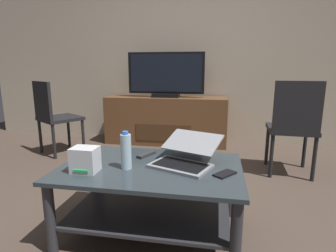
# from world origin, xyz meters

# --- Properties ---
(ground_plane) EXTENTS (7.68, 7.68, 0.00)m
(ground_plane) POSITION_xyz_m (0.00, 0.00, 0.00)
(ground_plane) COLOR #4C3D33
(back_wall) EXTENTS (6.40, 0.12, 2.80)m
(back_wall) POSITION_xyz_m (0.00, 2.25, 1.40)
(back_wall) COLOR #B2A38C
(back_wall) RESTS_ON ground
(coffee_table) EXTENTS (1.12, 0.72, 0.46)m
(coffee_table) POSITION_xyz_m (-0.03, -0.23, 0.32)
(coffee_table) COLOR #2D383D
(coffee_table) RESTS_ON ground
(media_cabinet) EXTENTS (1.68, 0.46, 0.66)m
(media_cabinet) POSITION_xyz_m (-0.34, 1.93, 0.33)
(media_cabinet) COLOR brown
(media_cabinet) RESTS_ON ground
(television) EXTENTS (1.05, 0.20, 0.61)m
(television) POSITION_xyz_m (-0.34, 1.91, 0.95)
(television) COLOR black
(television) RESTS_ON media_cabinet
(dining_chair) EXTENTS (0.47, 0.47, 0.94)m
(dining_chair) POSITION_xyz_m (1.10, 0.96, 0.53)
(dining_chair) COLOR black
(dining_chair) RESTS_ON ground
(side_chair) EXTENTS (0.61, 0.61, 0.90)m
(side_chair) POSITION_xyz_m (-1.61, 1.19, 0.50)
(side_chair) COLOR black
(side_chair) RESTS_ON ground
(laptop) EXTENTS (0.47, 0.49, 0.17)m
(laptop) POSITION_xyz_m (0.18, -0.16, 0.52)
(laptop) COLOR gray
(laptop) RESTS_ON coffee_table
(router_box) EXTENTS (0.15, 0.12, 0.15)m
(router_box) POSITION_xyz_m (-0.39, -0.39, 0.53)
(router_box) COLOR silver
(router_box) RESTS_ON coffee_table
(water_bottle_near) EXTENTS (0.06, 0.06, 0.23)m
(water_bottle_near) POSITION_xyz_m (-0.17, -0.30, 0.57)
(water_bottle_near) COLOR silver
(water_bottle_near) RESTS_ON coffee_table
(cell_phone) EXTENTS (0.14, 0.15, 0.01)m
(cell_phone) POSITION_xyz_m (0.42, -0.29, 0.46)
(cell_phone) COLOR black
(cell_phone) RESTS_ON coffee_table
(tv_remote) EXTENTS (0.11, 0.16, 0.02)m
(tv_remote) POSITION_xyz_m (-0.11, -0.05, 0.47)
(tv_remote) COLOR #2D2D30
(tv_remote) RESTS_ON coffee_table
(soundbar_remote) EXTENTS (0.10, 0.17, 0.02)m
(soundbar_remote) POSITION_xyz_m (-0.51, -0.18, 0.47)
(soundbar_remote) COLOR black
(soundbar_remote) RESTS_ON coffee_table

